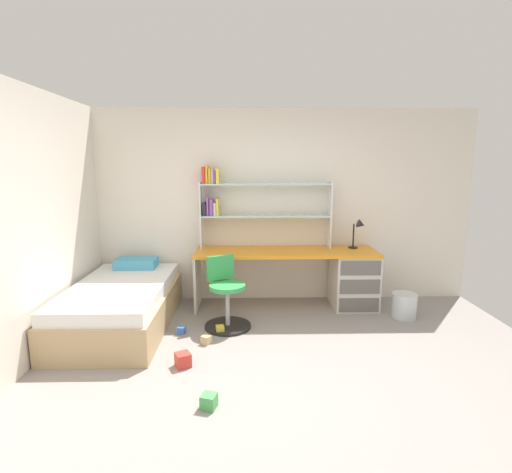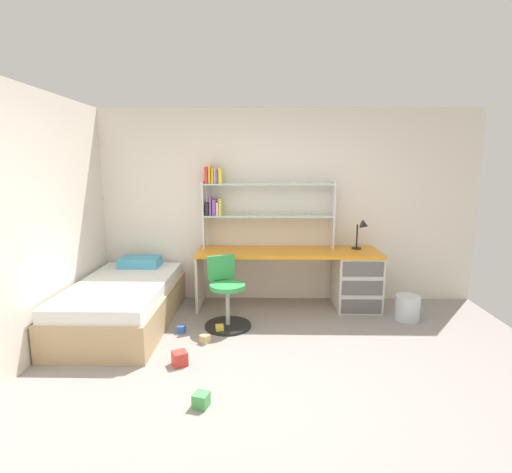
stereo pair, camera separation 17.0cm
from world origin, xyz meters
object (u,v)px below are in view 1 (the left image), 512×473
Objects in this scene: swivel_chair at (226,300)px; desk at (334,274)px; bed_platform at (121,305)px; toy_block_natural_4 at (206,340)px; toy_block_blue_2 at (181,330)px; toy_block_green_3 at (209,401)px; bookshelf_hutch at (247,200)px; toy_block_yellow_0 at (220,329)px; desk_lamp at (359,229)px; toy_block_red_1 at (183,360)px; waste_bin at (404,306)px.

desk is at bearing 25.06° from swivel_chair.
bed_platform reaches higher than toy_block_natural_4.
toy_block_blue_2 is 0.94× the size of toy_block_natural_4.
swivel_chair is at bearing -154.94° from desk.
swivel_chair is 1.55m from toy_block_green_3.
bookshelf_hutch reaches higher than bed_platform.
swivel_chair is at bearing 66.87° from toy_block_natural_4.
toy_block_yellow_0 is 1.34m from toy_block_green_3.
toy_block_natural_4 is at bearing -116.05° from toy_block_yellow_0.
desk_lamp is at bearing 27.68° from toy_block_yellow_0.
toy_block_red_1 reaches higher than toy_block_yellow_0.
desk_lamp is 2.17m from toy_block_yellow_0.
desk is 1.49m from swivel_chair.
toy_block_red_1 reaches higher than toy_block_green_3.
desk is 1.47m from bookshelf_hutch.
bed_platform is 1.25m from toy_block_red_1.
toy_block_yellow_0 is (1.11, -0.20, -0.21)m from bed_platform.
waste_bin is at bearing 24.43° from toy_block_red_1.
swivel_chair reaches higher than toy_block_blue_2.
toy_block_green_3 is at bearing -141.11° from waste_bin.
swivel_chair is at bearing -105.61° from bookshelf_hutch.
toy_block_red_1 is at bearing 115.05° from toy_block_green_3.
waste_bin is at bearing -48.56° from desk_lamp.
desk_lamp is 2.39m from toy_block_natural_4.
toy_block_blue_2 is at bearing -156.95° from desk_lamp.
toy_block_yellow_0 and toy_block_natural_4 have the same top height.
bookshelf_hutch is 1.81m from toy_block_blue_2.
toy_block_red_1 is (-0.58, -1.72, -1.29)m from bookshelf_hutch.
toy_block_green_3 is at bearing -53.99° from bed_platform.
toy_block_yellow_0 is at bearing -108.89° from swivel_chair.
waste_bin is at bearing 9.07° from toy_block_blue_2.
swivel_chair is 2.70× the size of waste_bin.
bed_platform is at bearing -150.29° from bookshelf_hutch.
bed_platform is 22.27× the size of toy_block_yellow_0.
toy_block_yellow_0 is 0.77m from toy_block_red_1.
waste_bin is at bearing 10.61° from toy_block_yellow_0.
toy_block_yellow_0 is (-1.73, -0.91, -0.95)m from desk_lamp.
toy_block_blue_2 is at bearing 107.74° from toy_block_green_3.
toy_block_yellow_0 is at bearing 90.32° from toy_block_green_3.
desk is 18.09× the size of toy_block_red_1.
bed_platform is at bearing 163.16° from toy_block_blue_2.
bookshelf_hutch reaches higher than desk_lamp.
toy_block_natural_4 is at bearing -147.97° from desk_lamp.
toy_block_blue_2 is at bearing -170.93° from waste_bin.
bed_platform is 0.76m from toy_block_blue_2.
swivel_chair is at bearing -1.04° from bed_platform.
bed_platform is (-1.18, 0.02, -0.06)m from swivel_chair.
bed_platform is at bearing 155.30° from toy_block_natural_4.
bed_platform is at bearing 132.16° from toy_block_red_1.
waste_bin is 2.68× the size of toy_block_green_3.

